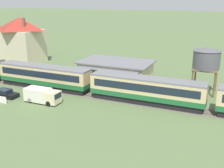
% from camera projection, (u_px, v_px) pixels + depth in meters
% --- Properties ---
extents(passenger_train, '(93.98, 3.07, 4.05)m').
position_uv_depth(passenger_train, '(148.00, 89.00, 42.63)').
color(passenger_train, '#1E6033').
rests_on(passenger_train, ground_plane).
extents(railway_track, '(154.99, 3.60, 0.04)m').
position_uv_depth(railway_track, '(127.00, 100.00, 44.61)').
color(railway_track, '#665B51').
rests_on(railway_track, ground_plane).
extents(station_building, '(13.75, 9.76, 3.95)m').
position_uv_depth(station_building, '(116.00, 71.00, 54.05)').
color(station_building, beige).
rests_on(station_building, ground_plane).
extents(station_house_red_roof, '(10.40, 8.33, 11.02)m').
position_uv_depth(station_house_red_roof, '(21.00, 39.00, 68.68)').
color(station_house_red_roof, beige).
rests_on(station_house_red_roof, ground_plane).
extents(water_tower, '(4.57, 4.57, 7.81)m').
position_uv_depth(water_tower, '(207.00, 59.00, 46.10)').
color(water_tower, brown).
rests_on(water_tower, ground_plane).
extents(parked_car_black, '(4.74, 2.03, 1.27)m').
position_uv_depth(parked_car_black, '(5.00, 93.00, 45.95)').
color(parked_car_black, black).
rests_on(parked_car_black, ground_plane).
extents(delivery_truck_cream, '(5.70, 2.17, 2.23)m').
position_uv_depth(delivery_truck_cream, '(42.00, 95.00, 43.24)').
color(delivery_truck_cream, beige).
rests_on(delivery_truck_cream, ground_plane).
extents(yard_tree_0, '(3.52, 3.52, 6.18)m').
position_uv_depth(yard_tree_0, '(24.00, 41.00, 75.31)').
color(yard_tree_0, '#4C3823').
rests_on(yard_tree_0, ground_plane).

